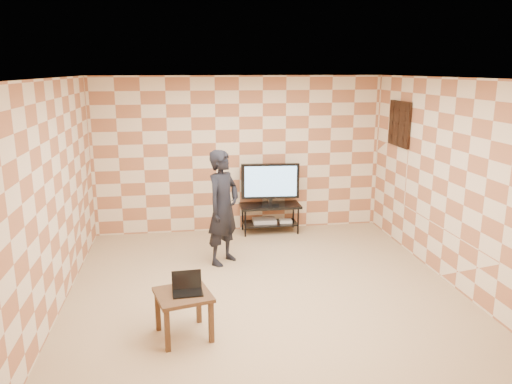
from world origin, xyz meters
TOP-DOWN VIEW (x-y plane):
  - floor at (0.00, 0.00)m, footprint 5.00×5.00m
  - wall_back at (0.00, 2.50)m, footprint 5.00×0.02m
  - wall_front at (0.00, -2.50)m, footprint 5.00×0.02m
  - wall_left at (-2.50, 0.00)m, footprint 0.02×5.00m
  - wall_right at (2.50, 0.00)m, footprint 0.02×5.00m
  - ceiling at (0.00, 0.00)m, footprint 5.00×5.00m
  - wall_art at (2.47, 1.55)m, footprint 0.04×0.72m
  - tv_stand at (0.50, 2.25)m, footprint 1.05×0.47m
  - tv at (0.50, 2.25)m, footprint 1.01×0.21m
  - dvd_player at (0.40, 2.28)m, footprint 0.41×0.30m
  - game_console at (0.77, 2.22)m, footprint 0.22×0.17m
  - side_table at (-1.04, -1.09)m, footprint 0.67×0.67m
  - laptop at (-0.99, -1.06)m, footprint 0.33×0.27m
  - person at (-0.43, 0.96)m, footprint 0.71×0.73m

SIDE VIEW (x-z plane):
  - floor at x=0.00m, z-range 0.00..0.00m
  - game_console at x=0.77m, z-range 0.17..0.22m
  - dvd_player at x=0.40m, z-range 0.17..0.24m
  - tv_stand at x=0.50m, z-range 0.12..0.62m
  - side_table at x=-1.04m, z-range 0.16..0.66m
  - laptop at x=-0.99m, z-range 0.44..0.65m
  - person at x=-0.43m, z-range 0.00..1.69m
  - tv at x=0.50m, z-range 0.54..1.27m
  - wall_back at x=0.00m, z-range 0.00..2.70m
  - wall_front at x=0.00m, z-range 0.00..2.70m
  - wall_left at x=-2.50m, z-range 0.00..2.70m
  - wall_right at x=2.50m, z-range 0.00..2.70m
  - wall_art at x=2.47m, z-range 1.59..2.31m
  - ceiling at x=0.00m, z-range 2.69..2.71m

